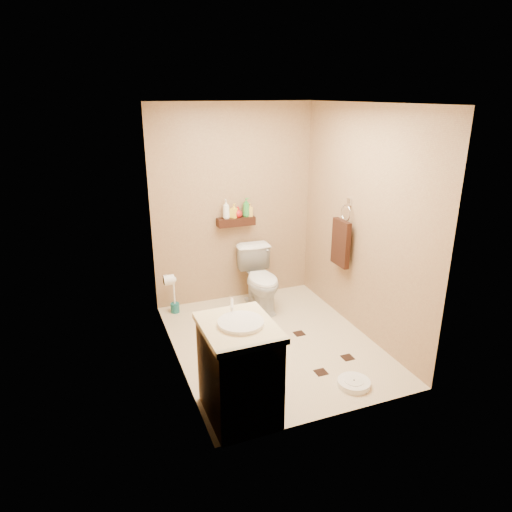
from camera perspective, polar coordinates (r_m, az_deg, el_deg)
name	(u,v)px	position (r m, az deg, el deg)	size (l,w,h in m)	color
ground	(273,342)	(4.90, 2.12, -10.71)	(2.50, 2.50, 0.00)	beige
wall_back	(234,205)	(5.55, -2.81, 6.33)	(2.00, 0.04, 2.40)	tan
wall_front	(342,280)	(3.38, 10.72, -2.98)	(2.00, 0.04, 2.40)	tan
wall_left	(172,245)	(4.14, -10.50, 1.34)	(0.04, 2.50, 2.40)	tan
wall_right	(363,223)	(4.89, 13.18, 3.98)	(0.04, 2.50, 2.40)	tan
ceiling	(276,103)	(4.23, 2.55, 18.58)	(2.00, 2.50, 0.02)	white
wall_shelf	(236,222)	(5.52, -2.52, 4.33)	(0.46, 0.14, 0.10)	#32170D
floor_accents	(281,345)	(4.85, 3.10, -11.04)	(1.28, 1.26, 0.01)	black
toilet	(261,279)	(5.49, 0.59, -2.92)	(0.41, 0.72, 0.74)	white
vanity	(239,369)	(3.71, -2.12, -13.98)	(0.56, 0.68, 0.95)	brown
bathroom_scale	(354,383)	(4.33, 12.13, -15.28)	(0.38, 0.38, 0.06)	white
toilet_brush	(175,300)	(5.53, -10.15, -5.41)	(0.11, 0.11, 0.46)	#196466
towel_ring	(341,241)	(5.12, 10.61, 1.88)	(0.12, 0.30, 0.76)	silver
toilet_paper	(169,280)	(4.96, -10.85, -2.95)	(0.12, 0.11, 0.12)	white
bottle_a	(226,209)	(5.44, -3.75, 5.86)	(0.09, 0.09, 0.23)	white
bottle_b	(234,211)	(5.48, -2.78, 5.67)	(0.08, 0.08, 0.17)	yellow
bottle_c	(238,212)	(5.50, -2.27, 5.51)	(0.10, 0.10, 0.13)	red
bottle_d	(246,207)	(5.52, -1.23, 6.11)	(0.09, 0.09, 0.23)	green
bottle_e	(250,210)	(5.55, -0.78, 5.81)	(0.07, 0.07, 0.16)	#E9BB4D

